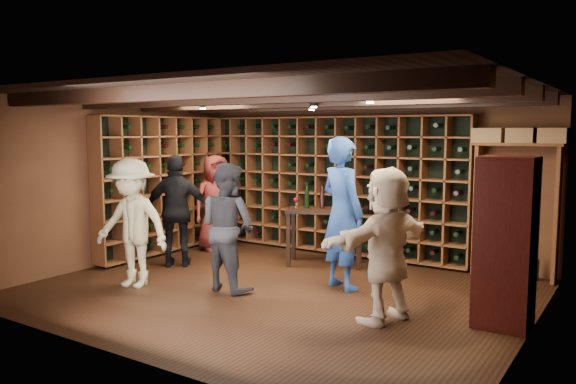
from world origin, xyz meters
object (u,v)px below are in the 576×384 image
Objects in this scene: guest_woman_black at (177,211)px; guest_khaki at (132,223)px; man_blue_shirt at (342,213)px; man_grey_suit at (228,227)px; guest_beige at (386,244)px; display_cabinet at (505,246)px; tasting_table at (325,215)px; guest_red_floral at (216,203)px.

guest_woman_black is 1.15m from guest_khaki.
man_blue_shirt is at bearing 21.09° from guest_khaki.
man_grey_suit is 0.98× the size of guest_beige.
man_blue_shirt is (-2.08, 0.36, 0.12)m from display_cabinet.
guest_beige is at bearing -68.97° from tasting_table.
man_grey_suit is 0.97× the size of guest_woman_black.
guest_woman_black is (-1.42, 0.56, 0.02)m from man_grey_suit.
display_cabinet is at bearing -166.03° from man_blue_shirt.
man_grey_suit is 1.00× the size of guest_red_floral.
display_cabinet is 2.11m from man_blue_shirt.
guest_beige is at bearing -0.64° from guest_khaki.
man_blue_shirt is at bearing 170.07° from display_cabinet.
guest_khaki is (-2.33, -1.41, -0.14)m from man_blue_shirt.
man_grey_suit is at bearing -71.85° from guest_beige.
guest_beige is at bearing 162.45° from man_blue_shirt.
guest_khaki is at bearing -145.54° from tasting_table.
guest_woman_black is at bearing -143.84° from guest_red_floral.
guest_khaki reaches higher than guest_beige.
man_blue_shirt reaches higher than tasting_table.
tasting_table is at bearing 47.34° from guest_khaki.
guest_khaki is 1.32× the size of tasting_table.
guest_khaki is (-1.14, -0.56, 0.02)m from man_grey_suit.
guest_khaki is at bearing -142.80° from guest_red_floral.
guest_beige is 2.56m from tasting_table.
guest_khaki reaches higher than guest_red_floral.
man_blue_shirt is 1.31m from guest_beige.
tasting_table is at bearing -94.78° from man_grey_suit.
guest_beige reaches higher than tasting_table.
guest_red_floral reaches higher than tasting_table.
man_grey_suit is at bearing -171.39° from display_cabinet.
man_blue_shirt is 1.18× the size of guest_beige.
tasting_table is at bearing -62.89° from guest_red_floral.
man_grey_suit is 2.17m from guest_beige.
display_cabinet reaches higher than man_grey_suit.
guest_beige is (-1.10, -0.50, -0.02)m from display_cabinet.
display_cabinet is 3.31m from man_grey_suit.
guest_red_floral is 1.20m from guest_woman_black.
guest_woman_black is at bearing 30.43° from man_blue_shirt.
guest_red_floral is at bearing 159.80° from tasting_table.
guest_khaki reaches higher than tasting_table.
man_blue_shirt is 1.20× the size of man_grey_suit.
guest_woman_black reaches higher than tasting_table.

